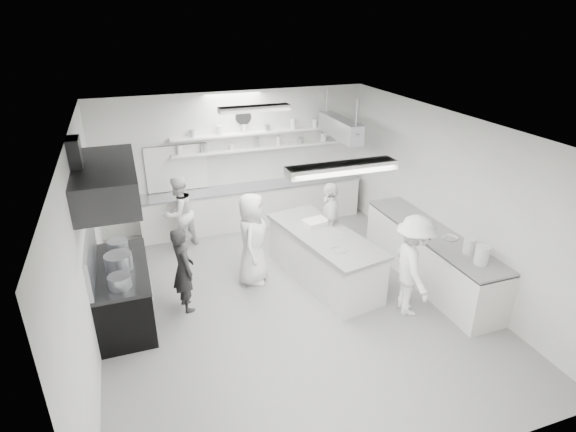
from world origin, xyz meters
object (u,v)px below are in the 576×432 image
object	(u,v)px
stove	(124,295)
cook_stove	(183,269)
back_counter	(254,206)
prep_island	(324,258)
right_counter	(430,257)
cook_back	(179,213)

from	to	relation	value
stove	cook_stove	distance (m)	0.98
back_counter	prep_island	bearing A→B (deg)	-78.85
cook_stove	back_counter	bearing A→B (deg)	-45.51
back_counter	right_counter	distance (m)	4.13
back_counter	cook_back	bearing A→B (deg)	-161.27
stove	back_counter	size ratio (longest dim) A/B	0.36
right_counter	cook_back	world-z (taller)	cook_back
right_counter	cook_stove	size ratio (longest dim) A/B	2.26
cook_stove	cook_back	world-z (taller)	cook_back
stove	prep_island	size ratio (longest dim) A/B	0.74
back_counter	prep_island	world-z (taller)	back_counter
back_counter	stove	bearing A→B (deg)	-136.01
cook_stove	stove	bearing A→B (deg)	78.75
stove	prep_island	xyz separation A→B (m)	(3.44, 0.04, -0.00)
stove	right_counter	distance (m)	5.28
stove	cook_back	size ratio (longest dim) A/B	1.16
cook_stove	right_counter	bearing A→B (deg)	-108.47
right_counter	cook_back	size ratio (longest dim) A/B	2.14
prep_island	cook_stove	xyz separation A→B (m)	(-2.50, -0.05, 0.28)
right_counter	cook_back	xyz separation A→B (m)	(-4.08, 2.82, 0.30)
back_counter	cook_back	distance (m)	1.85
prep_island	cook_back	bearing A→B (deg)	125.30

